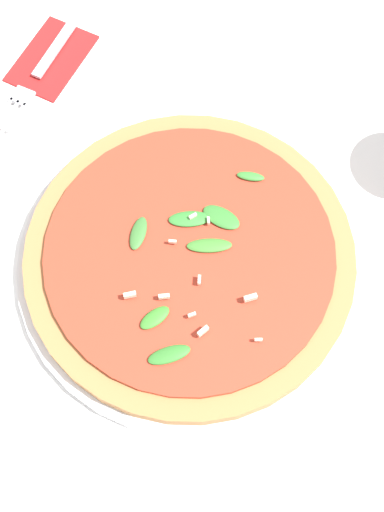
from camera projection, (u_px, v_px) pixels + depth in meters
ground_plane at (182, 273)px, 0.76m from camera, size 6.00×6.00×0.00m
pizza_arugula_main at (192, 261)px, 0.75m from camera, size 0.37×0.37×0.05m
napkin at (51, 58)px, 0.88m from camera, size 0.13×0.10×0.01m
fork at (47, 60)px, 0.87m from camera, size 0.21×0.07×0.00m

